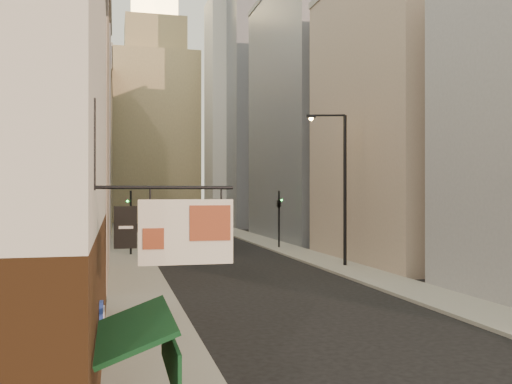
# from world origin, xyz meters

# --- Properties ---
(sidewalk_left) EXTENTS (3.00, 140.00, 0.15)m
(sidewalk_left) POSITION_xyz_m (-6.50, 55.00, 0.07)
(sidewalk_left) COLOR #9A998C
(sidewalk_left) RESTS_ON ground
(sidewalk_right) EXTENTS (3.00, 140.00, 0.15)m
(sidewalk_right) POSITION_xyz_m (6.50, 55.00, 0.07)
(sidewalk_right) COLOR #9A998C
(sidewalk_right) RESTS_ON ground
(left_bldg_beige) EXTENTS (8.00, 12.00, 16.00)m
(left_bldg_beige) POSITION_xyz_m (-12.00, 26.00, 8.00)
(left_bldg_beige) COLOR gray
(left_bldg_beige) RESTS_ON ground
(left_bldg_grey) EXTENTS (8.00, 16.00, 20.00)m
(left_bldg_grey) POSITION_xyz_m (-12.00, 42.00, 10.00)
(left_bldg_grey) COLOR gray
(left_bldg_grey) RESTS_ON ground
(left_bldg_tan) EXTENTS (8.00, 18.00, 17.00)m
(left_bldg_tan) POSITION_xyz_m (-12.00, 60.00, 8.50)
(left_bldg_tan) COLOR tan
(left_bldg_tan) RESTS_ON ground
(left_bldg_wingrid) EXTENTS (8.00, 20.00, 24.00)m
(left_bldg_wingrid) POSITION_xyz_m (-12.00, 80.00, 12.00)
(left_bldg_wingrid) COLOR gray
(left_bldg_wingrid) RESTS_ON ground
(right_bldg_beige) EXTENTS (8.00, 16.00, 20.00)m
(right_bldg_beige) POSITION_xyz_m (12.00, 30.00, 10.00)
(right_bldg_beige) COLOR gray
(right_bldg_beige) RESTS_ON ground
(right_bldg_wingrid) EXTENTS (8.00, 20.00, 26.00)m
(right_bldg_wingrid) POSITION_xyz_m (12.00, 50.00, 13.00)
(right_bldg_wingrid) COLOR gray
(right_bldg_wingrid) RESTS_ON ground
(highrise) EXTENTS (21.00, 23.00, 51.20)m
(highrise) POSITION_xyz_m (18.00, 78.00, 25.66)
(highrise) COLOR gray
(highrise) RESTS_ON ground
(clock_tower) EXTENTS (14.00, 14.00, 44.90)m
(clock_tower) POSITION_xyz_m (-1.00, 92.00, 17.63)
(clock_tower) COLOR tan
(clock_tower) RESTS_ON ground
(white_tower) EXTENTS (8.00, 8.00, 41.50)m
(white_tower) POSITION_xyz_m (10.00, 78.00, 18.61)
(white_tower) COLOR silver
(white_tower) RESTS_ON ground
(streetlamp_mid) EXTENTS (2.53, 0.93, 9.92)m
(streetlamp_mid) POSITION_xyz_m (6.58, 27.88, 5.67)
(streetlamp_mid) COLOR black
(streetlamp_mid) RESTS_ON ground
(traffic_light_left) EXTENTS (0.54, 0.43, 5.00)m
(traffic_light_left) POSITION_xyz_m (-6.47, 37.76, 3.37)
(traffic_light_left) COLOR black
(traffic_light_left) RESTS_ON ground
(traffic_light_right) EXTENTS (0.75, 0.75, 5.00)m
(traffic_light_right) POSITION_xyz_m (6.09, 40.52, 3.85)
(traffic_light_right) COLOR black
(traffic_light_right) RESTS_ON ground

